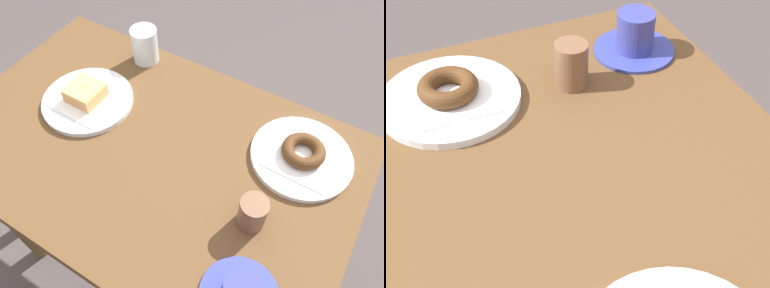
{
  "view_description": "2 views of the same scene",
  "coord_description": "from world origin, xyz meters",
  "views": [
    {
      "loc": [
        -0.36,
        0.39,
        1.47
      ],
      "look_at": [
        -0.1,
        -0.04,
        0.79
      ],
      "focal_mm": 33.81,
      "sensor_mm": 36.0,
      "label": 1
    },
    {
      "loc": [
        0.42,
        -0.25,
        1.34
      ],
      "look_at": [
        -0.13,
        -0.01,
        0.78
      ],
      "focal_mm": 51.56,
      "sensor_mm": 36.0,
      "label": 2
    }
  ],
  "objects": [
    {
      "name": "donut_glazed_square",
      "position": [
        0.22,
        -0.04,
        0.79
      ],
      "size": [
        0.08,
        0.08,
        0.04
      ],
      "color": "tan",
      "rests_on": "napkin_glazed_square"
    },
    {
      "name": "plate_chocolate_ring",
      "position": [
        -0.33,
        -0.16,
        0.76
      ],
      "size": [
        0.24,
        0.24,
        0.01
      ],
      "primitive_type": "cylinder",
      "color": "white",
      "rests_on": "table"
    },
    {
      "name": "napkin_glazed_square",
      "position": [
        0.22,
        -0.04,
        0.77
      ],
      "size": [
        0.15,
        0.15,
        0.0
      ],
      "primitive_type": "cube",
      "rotation": [
        0.0,
        0.0,
        0.0
      ],
      "color": "white",
      "rests_on": "plate_glazed_square"
    },
    {
      "name": "napkin_chocolate_ring",
      "position": [
        -0.33,
        -0.16,
        0.77
      ],
      "size": [
        0.15,
        0.15,
        0.0
      ],
      "primitive_type": "cube",
      "rotation": [
        0.0,
        0.0,
        -0.01
      ],
      "color": "white",
      "rests_on": "plate_chocolate_ring"
    },
    {
      "name": "table",
      "position": [
        0.0,
        0.0,
        0.65
      ],
      "size": [
        1.01,
        0.64,
        0.76
      ],
      "color": "brown",
      "rests_on": "ground_plane"
    },
    {
      "name": "donut_chocolate_ring",
      "position": [
        -0.33,
        -0.16,
        0.79
      ],
      "size": [
        0.1,
        0.1,
        0.03
      ],
      "primitive_type": "torus",
      "color": "#4B2D15",
      "rests_on": "napkin_chocolate_ring"
    },
    {
      "name": "sugar_jar",
      "position": [
        -0.3,
        0.05,
        0.8
      ],
      "size": [
        0.06,
        0.06,
        0.08
      ],
      "primitive_type": "cylinder",
      "color": "brown",
      "rests_on": "table"
    },
    {
      "name": "ground_plane",
      "position": [
        0.0,
        0.0,
        0.0
      ],
      "size": [
        6.0,
        6.0,
        0.0
      ],
      "primitive_type": "plane",
      "color": "#4A4140"
    },
    {
      "name": "plate_glazed_square",
      "position": [
        0.22,
        -0.04,
        0.76
      ],
      "size": [
        0.24,
        0.24,
        0.01
      ],
      "primitive_type": "cylinder",
      "color": "silver",
      "rests_on": "table"
    },
    {
      "name": "water_glass",
      "position": [
        0.19,
        -0.26,
        0.81
      ],
      "size": [
        0.07,
        0.07,
        0.1
      ],
      "primitive_type": "cylinder",
      "color": "silver",
      "rests_on": "table"
    }
  ]
}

